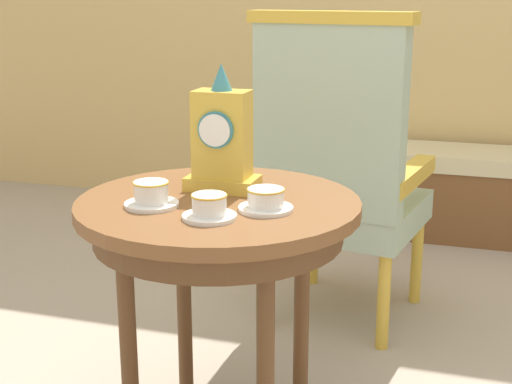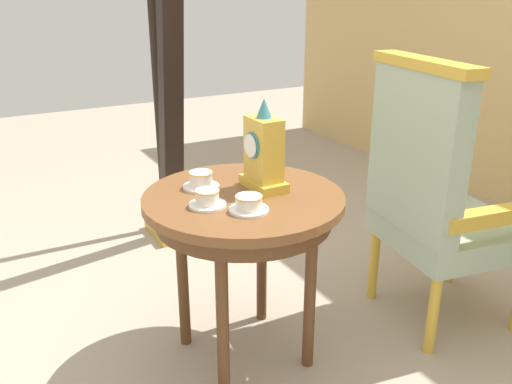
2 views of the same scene
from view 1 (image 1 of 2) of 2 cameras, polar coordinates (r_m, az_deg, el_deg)
name	(u,v)px [view 1 (image 1 of 2)]	position (r m, az deg, el deg)	size (l,w,h in m)	color
side_table	(219,229)	(1.89, -2.94, -2.91)	(0.73, 0.73, 0.69)	brown
teacup_left	(151,195)	(1.81, -8.20, -0.24)	(0.14, 0.14, 0.06)	white
teacup_right	(209,208)	(1.70, -3.68, -1.23)	(0.13, 0.13, 0.06)	white
teacup_center	(266,200)	(1.76, 0.76, -0.65)	(0.13, 0.13, 0.06)	white
mantel_clock	(222,140)	(1.93, -2.68, 4.07)	(0.19, 0.11, 0.34)	gold
armchair	(339,169)	(2.60, 6.48, 1.80)	(0.62, 0.61, 1.14)	#9EB299
window_bench	(460,193)	(3.81, 15.68, -0.05)	(0.97, 0.40, 0.44)	beige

